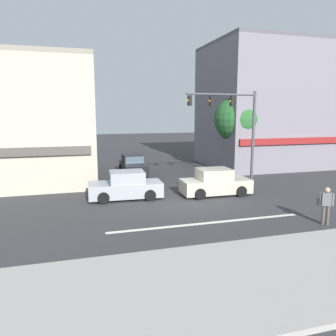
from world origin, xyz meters
name	(u,v)px	position (x,y,z in m)	size (l,w,h in m)	color
ground_plane	(183,203)	(0.00, 0.00, 0.00)	(120.00, 120.00, 0.00)	#333335
lane_marking_stripe	(208,223)	(0.00, -3.50, 0.00)	(9.00, 0.24, 0.01)	silver
sidewalk_curb	(274,274)	(0.00, -8.50, 0.08)	(40.00, 5.00, 0.16)	#9E9993
building_right_corner	(272,106)	(12.21, 10.46, 5.45)	(11.95, 9.01, 10.90)	slate
street_tree	(238,119)	(7.31, 7.81, 4.33)	(3.85, 3.85, 6.27)	#4C3823
utility_pole_near_left	(25,133)	(-8.32, 4.50, 3.67)	(1.40, 0.22, 7.05)	brown
utility_pole_far_right	(256,124)	(8.79, 7.42, 3.91)	(1.40, 0.22, 7.52)	brown
traffic_light_mast	(236,121)	(4.43, 2.59, 4.30)	(4.88, 0.56, 6.20)	#47474C
sedan_waiting_far	(126,186)	(-2.84, 1.71, 0.71)	(4.18, 2.04, 1.58)	#999EA3
sedan_parked_curbside	(133,165)	(-1.13, 8.97, 0.71)	(1.92, 4.12, 1.58)	black
sedan_crossing_center	(215,183)	(2.40, 1.12, 0.71)	(4.14, 1.96, 1.58)	#B7B29E
pedestrian_foreground_with_bag	(326,204)	(4.81, -5.09, 0.95)	(0.60, 0.57, 1.67)	#4C4742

